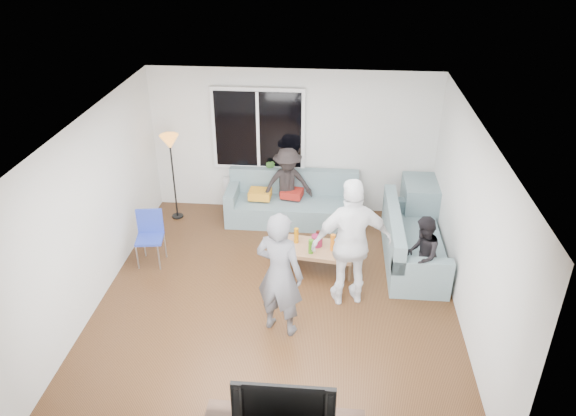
# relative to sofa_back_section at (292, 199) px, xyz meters

# --- Properties ---
(floor) EXTENTS (5.00, 5.50, 0.04)m
(floor) POSITION_rel_sofa_back_section_xyz_m (-0.03, -2.27, -0.45)
(floor) COLOR #56351C
(floor) RESTS_ON ground
(ceiling) EXTENTS (5.00, 5.50, 0.04)m
(ceiling) POSITION_rel_sofa_back_section_xyz_m (-0.03, -2.27, 2.20)
(ceiling) COLOR white
(ceiling) RESTS_ON ground
(wall_back) EXTENTS (5.00, 0.04, 2.60)m
(wall_back) POSITION_rel_sofa_back_section_xyz_m (-0.03, 0.50, 0.88)
(wall_back) COLOR silver
(wall_back) RESTS_ON ground
(wall_front) EXTENTS (5.00, 0.04, 2.60)m
(wall_front) POSITION_rel_sofa_back_section_xyz_m (-0.03, -5.04, 0.88)
(wall_front) COLOR silver
(wall_front) RESTS_ON ground
(wall_left) EXTENTS (0.04, 5.50, 2.60)m
(wall_left) POSITION_rel_sofa_back_section_xyz_m (-2.55, -2.27, 0.88)
(wall_left) COLOR silver
(wall_left) RESTS_ON ground
(wall_right) EXTENTS (0.04, 5.50, 2.60)m
(wall_right) POSITION_rel_sofa_back_section_xyz_m (2.49, -2.27, 0.88)
(wall_right) COLOR silver
(wall_right) RESTS_ON ground
(window_frame) EXTENTS (1.62, 0.06, 1.47)m
(window_frame) POSITION_rel_sofa_back_section_xyz_m (-0.63, 0.42, 1.12)
(window_frame) COLOR white
(window_frame) RESTS_ON wall_back
(window_glass) EXTENTS (1.50, 0.02, 1.35)m
(window_glass) POSITION_rel_sofa_back_section_xyz_m (-0.63, 0.38, 1.12)
(window_glass) COLOR black
(window_glass) RESTS_ON window_frame
(window_mullion) EXTENTS (0.05, 0.03, 1.35)m
(window_mullion) POSITION_rel_sofa_back_section_xyz_m (-0.63, 0.37, 1.12)
(window_mullion) COLOR white
(window_mullion) RESTS_ON window_frame
(radiator) EXTENTS (1.30, 0.12, 0.62)m
(radiator) POSITION_rel_sofa_back_section_xyz_m (-0.63, 0.38, -0.11)
(radiator) COLOR silver
(radiator) RESTS_ON floor
(potted_plant) EXTENTS (0.25, 0.23, 0.39)m
(potted_plant) POSITION_rel_sofa_back_section_xyz_m (-0.44, 0.35, 0.39)
(potted_plant) COLOR #3B6B2A
(potted_plant) RESTS_ON radiator
(vase) EXTENTS (0.20, 0.20, 0.17)m
(vase) POSITION_rel_sofa_back_section_xyz_m (-0.78, 0.35, 0.28)
(vase) COLOR silver
(vase) RESTS_ON radiator
(sofa_back_section) EXTENTS (2.30, 0.85, 0.85)m
(sofa_back_section) POSITION_rel_sofa_back_section_xyz_m (0.00, 0.00, 0.00)
(sofa_back_section) COLOR slate
(sofa_back_section) RESTS_ON floor
(sofa_right_section) EXTENTS (2.00, 0.85, 0.85)m
(sofa_right_section) POSITION_rel_sofa_back_section_xyz_m (1.99, -1.14, 0.00)
(sofa_right_section) COLOR slate
(sofa_right_section) RESTS_ON floor
(sofa_corner) EXTENTS (0.85, 0.85, 0.85)m
(sofa_corner) POSITION_rel_sofa_back_section_xyz_m (2.34, 0.00, 0.00)
(sofa_corner) COLOR slate
(sofa_corner) RESTS_ON floor
(cushion_yellow) EXTENTS (0.39, 0.33, 0.14)m
(cushion_yellow) POSITION_rel_sofa_back_section_xyz_m (-0.57, -0.02, 0.09)
(cushion_yellow) COLOR orange
(cushion_yellow) RESTS_ON sofa_back_section
(cushion_red) EXTENTS (0.41, 0.36, 0.13)m
(cushion_red) POSITION_rel_sofa_back_section_xyz_m (-0.01, 0.06, 0.09)
(cushion_red) COLOR maroon
(cushion_red) RESTS_ON sofa_back_section
(coffee_table) EXTENTS (1.17, 0.74, 0.40)m
(coffee_table) POSITION_rel_sofa_back_section_xyz_m (0.50, -1.50, -0.22)
(coffee_table) COLOR #AB7A52
(coffee_table) RESTS_ON floor
(pitcher) EXTENTS (0.17, 0.17, 0.17)m
(pitcher) POSITION_rel_sofa_back_section_xyz_m (0.49, -1.44, 0.06)
(pitcher) COLOR maroon
(pitcher) RESTS_ON coffee_table
(side_chair) EXTENTS (0.46, 0.46, 0.86)m
(side_chair) POSITION_rel_sofa_back_section_xyz_m (-2.08, -1.54, 0.01)
(side_chair) COLOR #273AA9
(side_chair) RESTS_ON floor
(floor_lamp) EXTENTS (0.32, 0.32, 1.56)m
(floor_lamp) POSITION_rel_sofa_back_section_xyz_m (-2.08, -0.06, 0.36)
(floor_lamp) COLOR orange
(floor_lamp) RESTS_ON floor
(player_left) EXTENTS (0.74, 0.61, 1.74)m
(player_left) POSITION_rel_sofa_back_section_xyz_m (0.07, -2.91, 0.45)
(player_left) COLOR #4E4E53
(player_left) RESTS_ON floor
(player_right) EXTENTS (1.18, 0.70, 1.88)m
(player_right) POSITION_rel_sofa_back_section_xyz_m (0.98, -2.20, 0.52)
(player_right) COLOR white
(player_right) RESTS_ON floor
(spectator_right) EXTENTS (0.55, 0.65, 1.19)m
(spectator_right) POSITION_rel_sofa_back_section_xyz_m (1.99, -1.88, 0.17)
(spectator_right) COLOR black
(spectator_right) RESTS_ON floor
(spectator_back) EXTENTS (0.99, 0.73, 1.36)m
(spectator_back) POSITION_rel_sofa_back_section_xyz_m (-0.09, 0.03, 0.26)
(spectator_back) COLOR black
(spectator_back) RESTS_ON floor
(television) EXTENTS (1.00, 0.13, 0.57)m
(television) POSITION_rel_sofa_back_section_xyz_m (0.30, -4.77, 0.30)
(television) COLOR black
(television) RESTS_ON tv_console
(bottle_e) EXTENTS (0.07, 0.07, 0.22)m
(bottle_e) POSITION_rel_sofa_back_section_xyz_m (0.81, -1.40, 0.08)
(bottle_e) COLOR black
(bottle_e) RESTS_ON coffee_table
(bottle_d) EXTENTS (0.07, 0.07, 0.26)m
(bottle_d) POSITION_rel_sofa_back_section_xyz_m (0.73, -1.55, 0.11)
(bottle_d) COLOR orange
(bottle_d) RESTS_ON coffee_table
(bottle_a) EXTENTS (0.07, 0.07, 0.25)m
(bottle_a) POSITION_rel_sofa_back_section_xyz_m (0.17, -1.39, 0.10)
(bottle_a) COLOR #C4750B
(bottle_a) RESTS_ON coffee_table
(bottle_b) EXTENTS (0.08, 0.08, 0.22)m
(bottle_b) POSITION_rel_sofa_back_section_xyz_m (0.41, -1.66, 0.09)
(bottle_b) COLOR #3A7D16
(bottle_b) RESTS_ON coffee_table
(bottle_c) EXTENTS (0.07, 0.07, 0.20)m
(bottle_c) POSITION_rel_sofa_back_section_xyz_m (0.50, -1.36, 0.08)
(bottle_c) COLOR black
(bottle_c) RESTS_ON coffee_table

